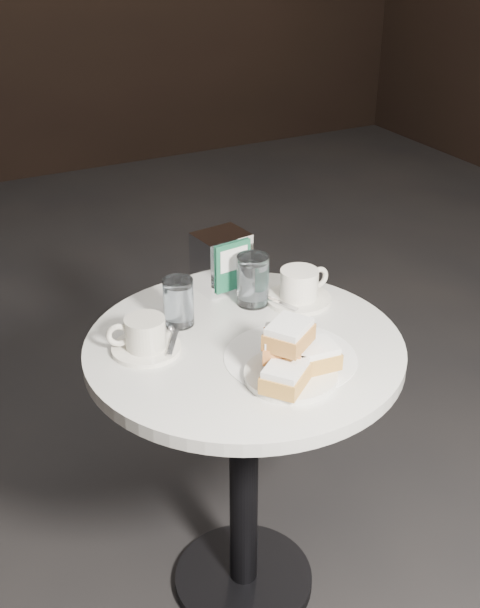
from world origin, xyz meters
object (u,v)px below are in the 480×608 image
beignet_plate (292,359)px  coffee_cup_right (299,288)px  coffee_cup_left (145,337)px  water_glass_left (179,303)px  napkin_dispenser (222,261)px  cafe_table (244,415)px  water_glass_right (253,281)px

beignet_plate → coffee_cup_right: (0.19, 0.28, -0.01)m
coffee_cup_left → water_glass_left: bearing=50.3°
coffee_cup_right → water_glass_left: size_ratio=1.56×
coffee_cup_left → coffee_cup_right: size_ratio=1.08×
beignet_plate → water_glass_left: size_ratio=2.19×
coffee_cup_right → napkin_dispenser: size_ratio=1.21×
water_glass_left → coffee_cup_right: bearing=-6.0°
beignet_plate → cafe_table: bearing=96.9°
coffee_cup_left → water_glass_left: size_ratio=1.68×
cafe_table → coffee_cup_right: (0.21, 0.11, 0.23)m
cafe_table → water_glass_left: bearing=123.6°
coffee_cup_left → napkin_dispenser: size_ratio=1.30×
cafe_table → napkin_dispenser: 0.38m
water_glass_left → water_glass_right: size_ratio=0.90×
coffee_cup_left → coffee_cup_right: coffee_cup_right is taller
beignet_plate → coffee_cup_right: size_ratio=1.41×
water_glass_left → napkin_dispenser: size_ratio=0.78×
coffee_cup_left → napkin_dispenser: napkin_dispenser is taller
beignet_plate → water_glass_left: (-0.11, 0.31, 0.01)m
coffee_cup_right → water_glass_right: water_glass_right is taller
water_glass_right → napkin_dispenser: (-0.03, 0.11, 0.01)m
water_glass_right → coffee_cup_right: bearing=-21.4°
cafe_table → water_glass_right: water_glass_right is taller
coffee_cup_right → water_glass_right: bearing=152.4°
coffee_cup_left → water_glass_right: water_glass_right is taller
water_glass_right → water_glass_left: bearing=-177.2°
coffee_cup_left → water_glass_right: size_ratio=1.52×
beignet_plate → coffee_cup_left: beignet_plate is taller
coffee_cup_right → cafe_table: bearing=-158.3°
water_glass_right → coffee_cup_left: bearing=-164.9°
cafe_table → coffee_cup_left: coffee_cup_left is taller
coffee_cup_left → water_glass_right: 0.32m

